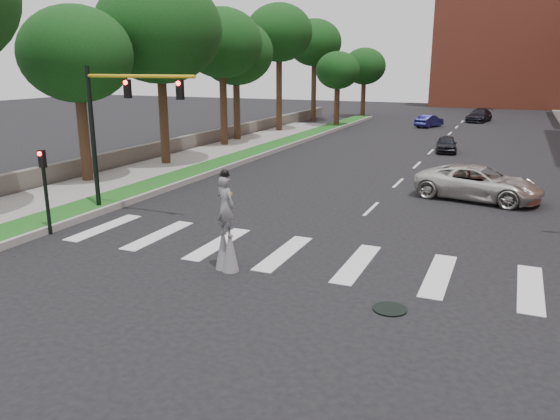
# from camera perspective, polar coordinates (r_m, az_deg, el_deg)

# --- Properties ---
(ground_plane) EXTENTS (160.00, 160.00, 0.00)m
(ground_plane) POSITION_cam_1_polar(r_m,az_deg,el_deg) (17.40, 3.06, -6.10)
(ground_plane) COLOR black
(ground_plane) RESTS_ON ground
(grass_median) EXTENTS (2.00, 60.00, 0.25)m
(grass_median) POSITION_cam_1_polar(r_m,az_deg,el_deg) (39.64, -2.55, 6.06)
(grass_median) COLOR #164F18
(grass_median) RESTS_ON ground
(median_curb) EXTENTS (0.20, 60.00, 0.28)m
(median_curb) POSITION_cam_1_polar(r_m,az_deg,el_deg) (39.20, -1.16, 5.99)
(median_curb) COLOR gray
(median_curb) RESTS_ON ground
(sidewalk_left) EXTENTS (4.00, 60.00, 0.18)m
(sidewalk_left) POSITION_cam_1_polar(r_m,az_deg,el_deg) (32.83, -14.96, 3.64)
(sidewalk_left) COLOR gray
(sidewalk_left) RESTS_ON ground
(stone_wall) EXTENTS (0.50, 56.00, 1.10)m
(stone_wall) POSITION_cam_1_polar(r_m,az_deg,el_deg) (43.92, -7.94, 7.36)
(stone_wall) COLOR #5A544D
(stone_wall) RESTS_ON ground
(manhole) EXTENTS (0.90, 0.90, 0.04)m
(manhole) POSITION_cam_1_polar(r_m,az_deg,el_deg) (14.87, 11.39, -10.11)
(manhole) COLOR black
(manhole) RESTS_ON ground
(building_backdrop) EXTENTS (26.00, 14.00, 18.00)m
(building_backdrop) POSITION_cam_1_polar(r_m,az_deg,el_deg) (93.30, 24.43, 15.37)
(building_backdrop) COLOR #B15137
(building_backdrop) RESTS_ON ground
(traffic_signal) EXTENTS (5.30, 0.23, 6.20)m
(traffic_signal) POSITION_cam_1_polar(r_m,az_deg,el_deg) (23.93, -16.94, 9.30)
(traffic_signal) COLOR black
(traffic_signal) RESTS_ON ground
(secondary_signal) EXTENTS (0.25, 0.21, 3.23)m
(secondary_signal) POSITION_cam_1_polar(r_m,az_deg,el_deg) (22.08, -23.34, 2.49)
(secondary_signal) COLOR black
(secondary_signal) RESTS_ON ground
(stilt_performer) EXTENTS (0.82, 0.66, 3.21)m
(stilt_performer) POSITION_cam_1_polar(r_m,az_deg,el_deg) (16.91, -5.64, -2.02)
(stilt_performer) COLOR #382416
(stilt_performer) RESTS_ON ground
(suv_crossing) EXTENTS (6.18, 3.73, 1.61)m
(suv_crossing) POSITION_cam_1_polar(r_m,az_deg,el_deg) (27.58, 20.02, 2.66)
(suv_crossing) COLOR beige
(suv_crossing) RESTS_ON ground
(car_near) EXTENTS (1.87, 3.66, 1.19)m
(car_near) POSITION_cam_1_polar(r_m,az_deg,el_deg) (42.17, 17.00, 6.61)
(car_near) COLOR black
(car_near) RESTS_ON ground
(car_mid) EXTENTS (2.58, 4.00, 1.25)m
(car_mid) POSITION_cam_1_polar(r_m,az_deg,el_deg) (58.89, 15.33, 8.95)
(car_mid) COLOR #18164F
(car_mid) RESTS_ON ground
(car_far) EXTENTS (2.87, 5.19, 1.42)m
(car_far) POSITION_cam_1_polar(r_m,az_deg,el_deg) (66.12, 20.10, 9.26)
(car_far) COLOR black
(car_far) RESTS_ON ground
(tree_1) EXTENTS (5.78, 5.78, 9.22)m
(tree_1) POSITION_cam_1_polar(r_m,az_deg,el_deg) (30.95, -20.50, 14.93)
(tree_1) COLOR #382416
(tree_1) RESTS_ON ground
(tree_2) EXTENTS (7.58, 7.58, 11.53)m
(tree_2) POSITION_cam_1_polar(r_m,az_deg,el_deg) (35.27, -12.54, 17.92)
(tree_2) COLOR #382416
(tree_2) RESTS_ON ground
(tree_3) EXTENTS (6.13, 6.13, 10.43)m
(tree_3) POSITION_cam_1_polar(r_m,az_deg,el_deg) (43.12, -6.09, 16.91)
(tree_3) COLOR #382416
(tree_3) RESTS_ON ground
(tree_4) EXTENTS (6.17, 6.17, 11.71)m
(tree_4) POSITION_cam_1_polar(r_m,az_deg,el_deg) (52.56, -0.10, 17.99)
(tree_4) COLOR #382416
(tree_4) RESTS_ON ground
(tree_5) EXTENTS (5.96, 5.96, 11.12)m
(tree_5) POSITION_cam_1_polar(r_m,az_deg,el_deg) (62.59, 3.62, 17.01)
(tree_5) COLOR #382416
(tree_5) RESTS_ON ground
(tree_6) EXTENTS (4.39, 4.39, 7.56)m
(tree_6) POSITION_cam_1_polar(r_m,az_deg,el_deg) (56.68, 6.05, 14.25)
(tree_6) COLOR #382416
(tree_6) RESTS_ON ground
(tree_7) EXTENTS (5.13, 5.13, 8.23)m
(tree_7) POSITION_cam_1_polar(r_m,az_deg,el_deg) (68.58, 8.81, 14.59)
(tree_7) COLOR #382416
(tree_7) RESTS_ON ground
(tree_8) EXTENTS (6.15, 6.15, 9.81)m
(tree_8) POSITION_cam_1_polar(r_m,az_deg,el_deg) (46.09, -4.65, 16.05)
(tree_8) COLOR #382416
(tree_8) RESTS_ON ground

